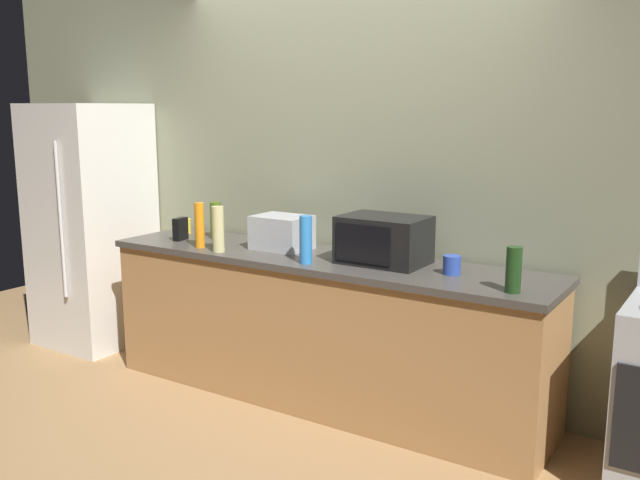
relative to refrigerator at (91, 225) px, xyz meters
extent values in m
plane|color=#A87F51|center=(2.05, -0.40, -0.90)|extent=(8.00, 8.00, 0.00)
cube|color=gray|center=(2.05, 0.41, 0.45)|extent=(6.40, 0.10, 2.70)
cube|color=#B27F4C|center=(2.05, 0.00, -0.47)|extent=(2.80, 0.60, 0.86)
cube|color=#47423D|center=(2.05, 0.00, -0.02)|extent=(2.84, 0.64, 0.04)
cube|color=white|center=(0.00, 0.00, 0.00)|extent=(0.72, 0.70, 1.80)
cylinder|color=silver|center=(0.14, -0.37, 0.10)|extent=(0.02, 0.02, 1.10)
cube|color=black|center=(2.45, 0.05, 0.13)|extent=(0.48, 0.34, 0.27)
cube|color=black|center=(2.41, -0.12, 0.13)|extent=(0.34, 0.01, 0.21)
cube|color=#B7BABF|center=(1.73, 0.06, 0.10)|extent=(0.34, 0.26, 0.21)
cube|color=black|center=(0.99, -0.07, 0.07)|extent=(0.06, 0.12, 0.15)
cylinder|color=orange|center=(1.27, -0.19, 0.14)|extent=(0.06, 0.06, 0.29)
cylinder|color=beige|center=(1.45, -0.22, 0.14)|extent=(0.07, 0.07, 0.28)
cylinder|color=#1E3F19|center=(3.27, -0.18, 0.11)|extent=(0.08, 0.08, 0.22)
cylinder|color=#4C6B19|center=(1.15, 0.10, 0.12)|extent=(0.07, 0.07, 0.25)
cylinder|color=#338CE5|center=(2.08, -0.20, 0.14)|extent=(0.07, 0.07, 0.27)
cylinder|color=yellow|center=(0.83, 0.14, 0.05)|extent=(0.08, 0.08, 0.10)
cylinder|color=#2D4CB2|center=(2.88, 0.00, 0.05)|extent=(0.09, 0.09, 0.10)
camera|label=1|loc=(4.22, -3.37, 0.87)|focal=38.74mm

